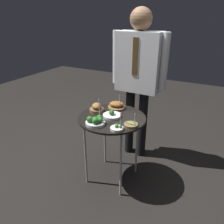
% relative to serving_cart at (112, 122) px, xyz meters
% --- Properties ---
extents(ground_plane, '(8.00, 8.00, 0.00)m').
position_rel_serving_cart_xyz_m(ground_plane, '(0.00, 0.00, -0.65)').
color(ground_plane, black).
extents(serving_cart, '(0.63, 0.63, 0.71)m').
position_rel_serving_cart_xyz_m(serving_cart, '(0.00, 0.00, 0.00)').
color(serving_cart, black).
rests_on(serving_cart, ground_plane).
extents(bowl_broccoli_far_rim, '(0.17, 0.17, 0.07)m').
position_rel_serving_cart_xyz_m(bowl_broccoli_far_rim, '(-0.00, -0.00, 0.08)').
color(bowl_broccoli_far_rim, white).
rests_on(bowl_broccoli_far_rim, serving_cart).
extents(bowl_broccoli_front_right, '(0.17, 0.17, 0.18)m').
position_rel_serving_cart_xyz_m(bowl_broccoli_front_right, '(-0.05, -0.20, 0.09)').
color(bowl_broccoli_front_right, silver).
rests_on(bowl_broccoli_front_right, serving_cart).
extents(bowl_roast_center, '(0.18, 0.18, 0.16)m').
position_rel_serving_cart_xyz_m(bowl_roast_center, '(-0.05, 0.20, 0.09)').
color(bowl_roast_center, brown).
rests_on(bowl_roast_center, serving_cart).
extents(bowl_roast_back_right, '(0.14, 0.14, 0.15)m').
position_rel_serving_cart_xyz_m(bowl_roast_back_right, '(-0.19, 0.03, 0.09)').
color(bowl_roast_back_right, brown).
rests_on(bowl_roast_back_right, serving_cart).
extents(bowl_broccoli_front_center, '(0.11, 0.11, 0.16)m').
position_rel_serving_cart_xyz_m(bowl_broccoli_front_center, '(0.15, -0.20, 0.07)').
color(bowl_broccoli_front_center, silver).
rests_on(bowl_broccoli_front_center, serving_cart).
extents(bowl_asparagus_back_left, '(0.12, 0.12, 0.13)m').
position_rel_serving_cart_xyz_m(bowl_asparagus_back_left, '(0.23, -0.09, 0.07)').
color(bowl_asparagus_back_left, brown).
rests_on(bowl_asparagus_back_left, serving_cart).
extents(waiter_figure, '(0.61, 0.23, 1.65)m').
position_rel_serving_cart_xyz_m(waiter_figure, '(0.04, 0.53, 0.40)').
color(waiter_figure, black).
rests_on(waiter_figure, ground_plane).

